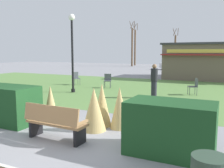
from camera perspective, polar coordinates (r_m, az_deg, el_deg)
name	(u,v)px	position (r m, az deg, el deg)	size (l,w,h in m)	color
ground_plane	(64,140)	(6.66, -11.21, -12.64)	(80.00, 80.00, 0.00)	gray
lawn_patch	(157,91)	(14.71, 10.39, -1.55)	(36.00, 12.00, 0.01)	#5B8442
park_bench	(55,122)	(6.53, -13.17, -8.69)	(1.72, 0.58, 0.95)	#9E7547
hedge_left	(4,104)	(8.70, -23.79, -4.29)	(2.27, 1.10, 1.20)	#19421E
hedge_right	(170,128)	(5.69, 13.38, -9.90)	(1.91, 1.10, 1.19)	#19421E
ornamental_grass_behind_left	(51,102)	(8.67, -14.09, -4.09)	(0.51, 0.51, 1.15)	tan
ornamental_grass_behind_right	(94,109)	(7.15, -4.21, -5.88)	(0.70, 0.70, 1.26)	tan
ornamental_grass_behind_center	(102,105)	(7.57, -2.34, -4.85)	(0.59, 0.59, 1.32)	tan
ornamental_grass_behind_far	(120,108)	(7.32, 1.77, -5.53)	(0.57, 0.57, 1.26)	tan
lamppost_mid	(72,44)	(13.96, -9.25, 9.21)	(0.36, 0.36, 4.35)	black
food_kiosk	(215,61)	(22.61, 22.82, 4.95)	(8.17, 5.50, 3.03)	#6B5B4C
cafe_chair_west	(108,80)	(15.66, -1.02, 1.04)	(0.56, 0.56, 0.89)	#4C5156
cafe_chair_east	(76,77)	(17.30, -8.41, 1.57)	(0.61, 0.61, 0.89)	#4C5156
cafe_chair_center	(194,85)	(13.73, 18.58, -0.25)	(0.57, 0.57, 0.89)	#4C5156
person_strolling	(154,81)	(12.28, 9.77, 0.73)	(0.34, 0.34, 1.69)	#23232D
parked_car_west_slot	(177,65)	(32.65, 14.86, 4.33)	(4.26, 2.18, 1.20)	silver
parked_car_center_slot	(219,66)	(32.09, 23.56, 3.91)	(4.29, 2.24, 1.20)	#2D6638
tree_left_bg	(132,46)	(39.64, 4.70, 8.74)	(0.91, 0.96, 7.12)	brown
tree_right_bg	(135,47)	(42.61, 5.38, 8.64)	(0.91, 0.96, 7.12)	brown
tree_center_bg	(175,50)	(39.57, 14.45, 7.66)	(0.91, 0.96, 5.90)	brown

